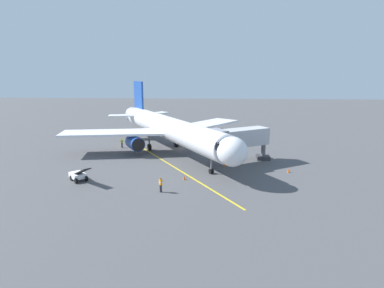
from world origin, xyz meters
TOP-DOWN VIEW (x-y plane):
  - ground_plane at (0.00, 0.00)m, footprint 220.00×220.00m
  - apron_lead_in_line at (1.64, 8.75)m, footprint 21.02×34.28m
  - airplane at (1.79, 2.51)m, footprint 30.57×36.16m
  - jet_bridge at (-8.66, 9.35)m, footprint 10.71×7.89m
  - ground_crew_marshaller at (0.35, 21.39)m, footprint 0.44×0.47m
  - ground_crew_wing_walker at (10.72, -0.04)m, footprint 0.40×0.26m
  - belt_loader_near_nose at (11.29, 18.05)m, footprint 4.02×4.15m
  - box_truck_portside at (-7.33, -4.33)m, footprint 3.87×4.98m
  - safety_cone_nose_left at (-15.89, 13.14)m, footprint 0.32×0.32m
  - safety_cone_nose_right at (-7.26, 10.68)m, footprint 0.32×0.32m
  - safety_cone_wing_port at (-1.97, 17.01)m, footprint 0.32×0.32m

SIDE VIEW (x-z plane):
  - ground_plane at x=0.00m, z-range 0.00..0.00m
  - apron_lead_in_line at x=1.64m, z-range 0.00..0.01m
  - safety_cone_nose_left at x=-15.89m, z-range 0.00..0.55m
  - safety_cone_nose_right at x=-7.26m, z-range 0.00..0.55m
  - safety_cone_wing_port at x=-1.97m, z-range 0.00..0.55m
  - belt_loader_near_nose at x=11.29m, z-range -0.45..1.88m
  - ground_crew_marshaller at x=0.35m, z-range 0.03..1.74m
  - ground_crew_wing_walker at x=10.72m, z-range 0.03..1.74m
  - box_truck_portside at x=-7.33m, z-range 0.08..2.70m
  - jet_bridge at x=-8.66m, z-range 1.06..6.46m
  - airplane at x=1.79m, z-range -1.75..9.75m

